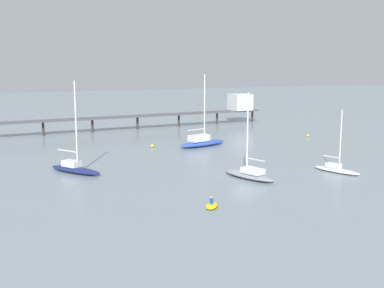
{
  "coord_description": "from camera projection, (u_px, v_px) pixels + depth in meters",
  "views": [
    {
      "loc": [
        -30.09,
        -55.07,
        14.56
      ],
      "look_at": [
        0.0,
        16.82,
        1.5
      ],
      "focal_mm": 45.53,
      "sensor_mm": 36.0,
      "label": 1
    }
  ],
  "objects": [
    {
      "name": "ground_plane",
      "position": [
        241.0,
        175.0,
        63.97
      ],
      "size": [
        400.0,
        400.0,
        0.0
      ],
      "primitive_type": "plane",
      "color": "gray"
    },
    {
      "name": "pier",
      "position": [
        198.0,
        108.0,
        113.81
      ],
      "size": [
        62.97,
        8.62,
        7.01
      ],
      "color": "#4C4C51",
      "rests_on": "ground_plane"
    },
    {
      "name": "sailboat_white",
      "position": [
        336.0,
        168.0,
        65.25
      ],
      "size": [
        3.77,
        6.98,
        8.46
      ],
      "color": "white",
      "rests_on": "ground_plane"
    },
    {
      "name": "sailboat_navy",
      "position": [
        75.0,
        167.0,
        65.04
      ],
      "size": [
        6.64,
        8.4,
        12.27
      ],
      "color": "navy",
      "rests_on": "ground_plane"
    },
    {
      "name": "sailboat_blue",
      "position": [
        202.0,
        141.0,
        85.61
      ],
      "size": [
        10.19,
        5.45,
        12.58
      ],
      "color": "#2D4CB7",
      "rests_on": "ground_plane"
    },
    {
      "name": "sailboat_gray",
      "position": [
        250.0,
        173.0,
        61.76
      ],
      "size": [
        4.75,
        8.31,
        10.91
      ],
      "color": "gray",
      "rests_on": "ground_plane"
    },
    {
      "name": "dinghy_yellow",
      "position": [
        212.0,
        205.0,
        49.56
      ],
      "size": [
        2.41,
        2.88,
        1.14
      ],
      "color": "yellow",
      "rests_on": "ground_plane"
    },
    {
      "name": "mooring_buoy_near",
      "position": [
        308.0,
        135.0,
        96.74
      ],
      "size": [
        0.53,
        0.53,
        0.53
      ],
      "primitive_type": "sphere",
      "color": "yellow",
      "rests_on": "ground_plane"
    },
    {
      "name": "mooring_buoy_outer",
      "position": [
        152.0,
        146.0,
        84.44
      ],
      "size": [
        0.57,
        0.57,
        0.57
      ],
      "primitive_type": "sphere",
      "color": "yellow",
      "rests_on": "ground_plane"
    }
  ]
}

